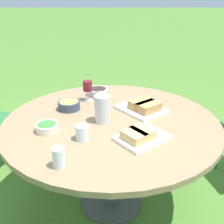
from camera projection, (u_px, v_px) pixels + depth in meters
The scene contains 11 objects.
ground_plane at pixel (112, 202), 2.15m from camera, with size 40.00×40.00×0.00m, color #4C7A2D.
dining_table at pixel (112, 131), 1.89m from camera, with size 1.43×1.43×0.70m.
water_pitcher at pixel (103, 109), 1.80m from camera, with size 0.11×0.10×0.18m.
wine_glass at pixel (88, 87), 2.13m from camera, with size 0.07×0.07×0.16m.
platter_bread_main at pixel (144, 107), 1.98m from camera, with size 0.40×0.41×0.08m.
platter_charcuterie at pixel (141, 136), 1.61m from camera, with size 0.36×0.35×0.07m.
bowl_fries at pixel (70, 105), 2.01m from camera, with size 0.16×0.16×0.06m.
bowl_salad at pixel (48, 127), 1.71m from camera, with size 0.14×0.14×0.05m.
bowl_olives at pixel (98, 91), 2.27m from camera, with size 0.17×0.17×0.06m.
cup_water_near at pixel (83, 133), 1.61m from camera, with size 0.08×0.08×0.09m.
cup_water_far at pixel (60, 158), 1.36m from camera, with size 0.06×0.06×0.10m.
Camera 1 is at (0.00, 1.67, 1.52)m, focal length 45.00 mm.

